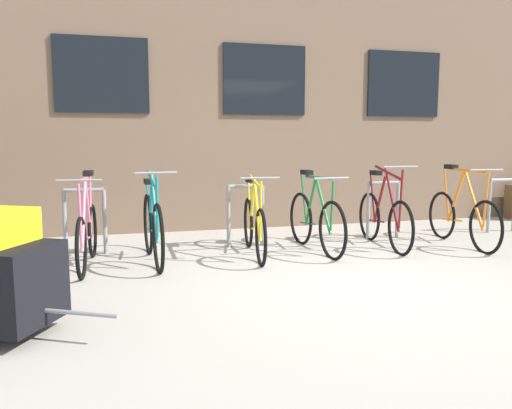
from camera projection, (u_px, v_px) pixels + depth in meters
ground_plane at (353, 281)px, 5.05m from camera, size 42.00×42.00×0.00m
storefront_building at (223, 96)px, 10.90m from camera, size 28.00×6.48×4.65m
bike_rack at (317, 207)px, 6.91m from camera, size 6.51×0.05×0.82m
bicycle_pink at (87, 233)px, 5.61m from camera, size 0.44×1.65×1.06m
bicycle_yellow at (254, 225)px, 6.17m from camera, size 0.44×1.69×1.00m
bicycle_maroon at (384, 218)px, 6.65m from camera, size 0.44×1.65×1.10m
bicycle_teal at (153, 227)px, 5.81m from camera, size 0.44×1.71×1.08m
bicycle_orange at (462, 216)px, 6.75m from camera, size 0.44×1.70×1.07m
bicycle_green at (315, 220)px, 6.40m from camera, size 0.44×1.66×1.02m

